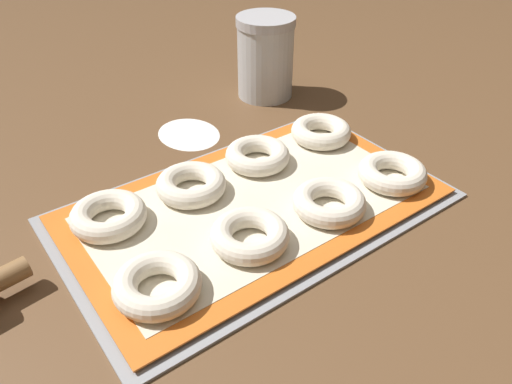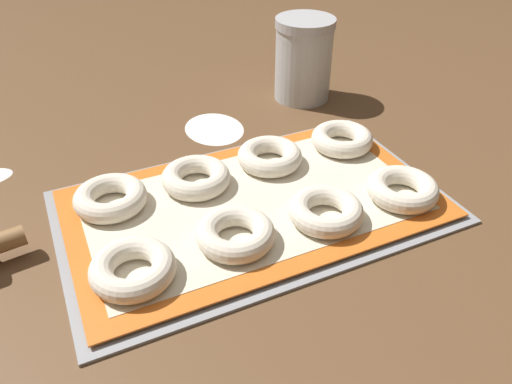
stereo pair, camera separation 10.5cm
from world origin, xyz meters
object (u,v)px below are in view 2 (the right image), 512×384
object	(u,v)px
bagel_front_mid_right	(326,211)
bagel_back_mid_left	(196,177)
bagel_front_far_right	(403,189)
bagel_back_mid_right	(270,156)
bagel_front_mid_left	(235,233)
bagel_front_far_left	(133,269)
flour_canister	(303,59)
baking_tray	(256,204)
bagel_back_far_left	(110,198)
bagel_back_far_right	(342,139)

from	to	relation	value
bagel_front_mid_right	bagel_back_mid_left	world-z (taller)	same
bagel_front_far_right	bagel_back_mid_left	bearing A→B (deg)	149.44
bagel_back_mid_right	bagel_front_mid_left	bearing A→B (deg)	-129.43
bagel_front_far_left	bagel_front_far_right	bearing A→B (deg)	-0.73
bagel_front_far_left	bagel_front_mid_right	xyz separation A→B (m)	(0.24, -0.00, 0.00)
bagel_front_mid_left	flour_canister	world-z (taller)	flour_canister
baking_tray	flour_canister	size ratio (longest dim) A/B	3.42
baking_tray	bagel_back_far_left	world-z (taller)	bagel_back_far_left
bagel_back_mid_left	baking_tray	bearing A→B (deg)	-47.38
bagel_front_mid_left	flour_canister	size ratio (longest dim) A/B	0.64
bagel_front_far_left	bagel_back_mid_left	distance (m)	0.18
bagel_front_far_left	bagel_front_mid_right	size ratio (longest dim) A/B	1.00
bagel_back_mid_left	bagel_back_mid_right	bearing A→B (deg)	3.23
bagel_back_far_right	flour_canister	distance (m)	0.21
bagel_front_far_right	flour_canister	distance (m)	0.35
bagel_back_far_left	bagel_front_far_right	bearing A→B (deg)	-22.08
bagel_back_mid_left	bagel_back_far_right	bearing A→B (deg)	1.05
baking_tray	bagel_front_mid_left	xyz separation A→B (m)	(-0.06, -0.07, 0.02)
bagel_front_mid_left	bagel_back_far_left	bearing A→B (deg)	131.79
baking_tray	bagel_front_far_right	bearing A→B (deg)	-22.95
bagel_front_far_left	bagel_back_far_left	distance (m)	0.14
bagel_back_far_right	bagel_front_mid_left	bearing A→B (deg)	-150.23
bagel_back_far_left	bagel_back_mid_right	size ratio (longest dim) A/B	1.00
bagel_front_mid_right	baking_tray	bearing A→B (deg)	130.42
bagel_front_mid_right	bagel_front_far_right	distance (m)	0.12
bagel_back_mid_right	flour_canister	world-z (taller)	flour_canister
bagel_front_far_right	bagel_back_far_right	distance (m)	0.15
bagel_front_mid_right	bagel_front_far_left	bearing A→B (deg)	179.57
bagel_back_far_left	bagel_back_far_right	distance (m)	0.36
baking_tray	bagel_back_mid_left	bearing A→B (deg)	132.62
bagel_back_mid_left	flour_canister	xyz separation A→B (m)	(0.28, 0.21, 0.05)
bagel_front_far_left	bagel_front_mid_right	bearing A→B (deg)	-0.43
bagel_front_mid_left	flour_canister	bearing A→B (deg)	50.42
bagel_front_far_right	bagel_back_far_left	distance (m)	0.38
baking_tray	bagel_back_mid_right	bearing A→B (deg)	52.32
bagel_front_far_left	bagel_front_mid_left	xyz separation A→B (m)	(0.12, 0.01, 0.00)
baking_tray	bagel_back_mid_left	size ratio (longest dim) A/B	5.33
bagel_front_far_left	bagel_back_far_right	world-z (taller)	same
flour_canister	bagel_back_mid_left	bearing A→B (deg)	-143.79
bagel_front_mid_left	bagel_front_mid_right	distance (m)	0.12
bagel_front_far_left	bagel_front_mid_left	bearing A→B (deg)	2.89
bagel_front_mid_right	flour_canister	distance (m)	0.38
flour_canister	bagel_back_far_left	bearing A→B (deg)	-152.92
bagel_front_mid_right	bagel_back_mid_right	size ratio (longest dim) A/B	1.00
baking_tray	bagel_front_far_right	distance (m)	0.20
bagel_front_mid_left	bagel_front_far_right	bearing A→B (deg)	-2.63
bagel_front_far_right	bagel_back_mid_left	size ratio (longest dim) A/B	1.00
bagel_front_mid_right	bagel_back_far_right	distance (m)	0.18
bagel_front_mid_left	bagel_back_far_right	xyz separation A→B (m)	(0.24, 0.13, 0.00)
baking_tray	bagel_back_far_right	world-z (taller)	bagel_back_far_right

